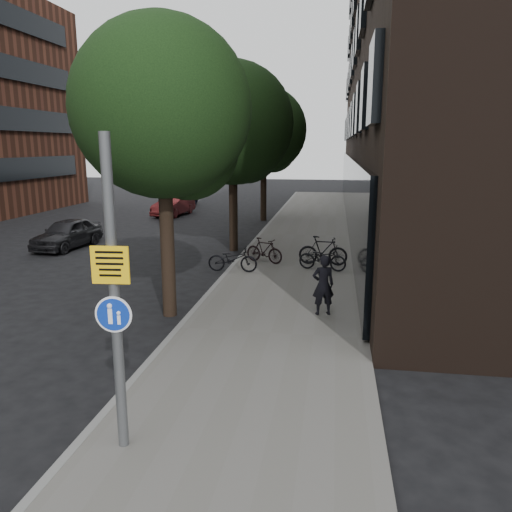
% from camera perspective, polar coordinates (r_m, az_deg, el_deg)
% --- Properties ---
extents(ground, '(120.00, 120.00, 0.00)m').
position_cam_1_polar(ground, '(8.94, -2.85, -17.05)').
color(ground, black).
rests_on(ground, ground).
extents(sidewalk, '(4.50, 60.00, 0.12)m').
position_cam_1_polar(sidewalk, '(18.18, 4.37, -1.37)').
color(sidewalk, '#5F5C57').
rests_on(sidewalk, ground).
extents(curb_edge, '(0.15, 60.00, 0.13)m').
position_cam_1_polar(curb_edge, '(18.49, -2.59, -1.10)').
color(curb_edge, slate).
rests_on(curb_edge, ground).
extents(building_right_dark_brick, '(12.00, 40.00, 18.00)m').
position_cam_1_polar(building_right_dark_brick, '(30.73, 23.29, 20.13)').
color(building_right_dark_brick, black).
rests_on(building_right_dark_brick, ground).
extents(street_tree_near, '(4.40, 4.40, 7.50)m').
position_cam_1_polar(street_tree_near, '(12.95, -10.14, 15.42)').
color(street_tree_near, black).
rests_on(street_tree_near, ground).
extents(street_tree_mid, '(5.00, 5.00, 7.80)m').
position_cam_1_polar(street_tree_mid, '(21.17, -2.43, 14.40)').
color(street_tree_mid, black).
rests_on(street_tree_mid, ground).
extents(street_tree_far, '(5.00, 5.00, 7.80)m').
position_cam_1_polar(street_tree_far, '(30.04, 1.06, 13.84)').
color(street_tree_far, black).
rests_on(street_tree_far, ground).
extents(signpost, '(0.52, 0.15, 4.47)m').
position_cam_1_polar(signpost, '(7.12, -15.85, -4.54)').
color(signpost, '#595B5E').
rests_on(signpost, sidewalk).
extents(pedestrian, '(0.66, 0.52, 1.58)m').
position_cam_1_polar(pedestrian, '(12.94, 7.69, -3.30)').
color(pedestrian, black).
rests_on(pedestrian, sidewalk).
extents(parked_bike_facade_near, '(1.78, 0.94, 0.89)m').
position_cam_1_polar(parked_bike_facade_near, '(17.64, 7.61, -0.20)').
color(parked_bike_facade_near, black).
rests_on(parked_bike_facade_near, sidewalk).
extents(parked_bike_facade_far, '(1.82, 0.66, 1.07)m').
position_cam_1_polar(parked_bike_facade_far, '(18.40, 7.67, 0.62)').
color(parked_bike_facade_far, black).
rests_on(parked_bike_facade_far, sidewalk).
extents(parked_bike_curb_near, '(1.73, 0.63, 0.90)m').
position_cam_1_polar(parked_bike_curb_near, '(17.28, -2.69, -0.34)').
color(parked_bike_curb_near, black).
rests_on(parked_bike_curb_near, sidewalk).
extents(parked_bike_curb_far, '(1.60, 1.04, 0.93)m').
position_cam_1_polar(parked_bike_curb_far, '(18.61, 0.95, 0.65)').
color(parked_bike_curb_far, black).
rests_on(parked_bike_curb_far, sidewalk).
extents(parked_car_near, '(1.89, 3.93, 1.29)m').
position_cam_1_polar(parked_car_near, '(23.39, -20.77, 2.43)').
color(parked_car_near, black).
rests_on(parked_car_near, ground).
extents(parked_car_mid, '(1.84, 4.15, 1.32)m').
position_cam_1_polar(parked_car_mid, '(32.65, -9.41, 5.74)').
color(parked_car_mid, maroon).
rests_on(parked_car_mid, ground).
extents(parked_car_far, '(2.16, 4.41, 1.24)m').
position_cam_1_polar(parked_car_far, '(37.38, -8.80, 6.53)').
color(parked_car_far, black).
rests_on(parked_car_far, ground).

